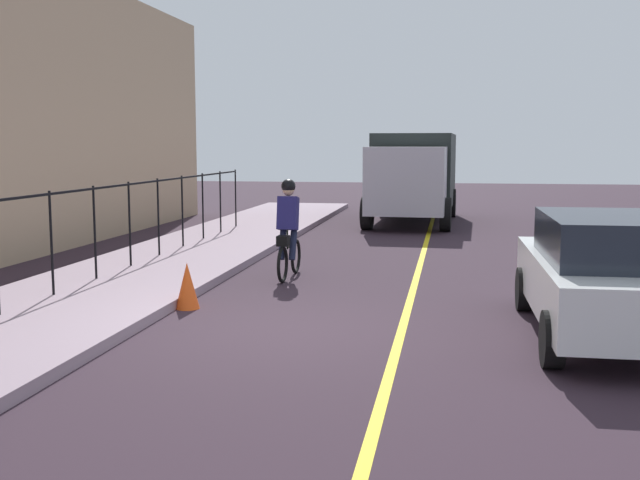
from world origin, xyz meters
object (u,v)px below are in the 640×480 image
object	(u,v)px
cyclist_lead	(288,229)
patrol_sedan	(608,274)
traffic_cone_near	(187,286)
box_truck_background	(414,173)

from	to	relation	value
cyclist_lead	patrol_sedan	size ratio (longest dim) A/B	0.41
patrol_sedan	traffic_cone_near	xyz separation A→B (m)	(0.80, 5.83, -0.48)
cyclist_lead	traffic_cone_near	world-z (taller)	cyclist_lead
box_truck_background	traffic_cone_near	distance (m)	13.94
cyclist_lead	box_truck_background	bearing A→B (deg)	-7.73
cyclist_lead	traffic_cone_near	xyz separation A→B (m)	(-2.79, 0.94, -0.56)
patrol_sedan	traffic_cone_near	world-z (taller)	patrol_sedan
box_truck_background	traffic_cone_near	world-z (taller)	box_truck_background
patrol_sedan	traffic_cone_near	size ratio (longest dim) A/B	6.33
cyclist_lead	box_truck_background	world-z (taller)	box_truck_background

